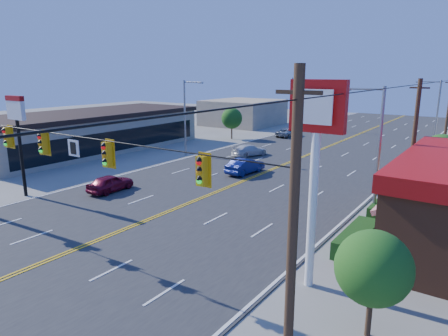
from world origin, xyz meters
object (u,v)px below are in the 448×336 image
Objects in this scene: pizza_hut_sign at (18,125)px; car_magenta at (111,184)px; car_blue at (245,166)px; kfc_pylon at (316,144)px; car_white at (249,151)px; signal_span at (58,157)px; car_silver at (288,133)px.

pizza_hut_sign is 1.84× the size of car_magenta.
pizza_hut_sign is 18.14m from car_blue.
car_white is at bearing 126.70° from kfc_pylon.
car_blue is at bearing 56.44° from pizza_hut_sign.
kfc_pylon is (11.12, 4.00, 1.16)m from signal_span.
car_white is (-3.73, 6.84, -0.08)m from car_blue.
car_blue is (5.38, 10.46, 0.05)m from car_magenta.
signal_span is 5.87× the size of car_blue.
pizza_hut_sign is at bearing 41.20° from car_magenta.
car_blue is 7.79m from car_white.
signal_span is at bearing 103.86° from car_silver.
pizza_hut_sign is 36.24m from car_silver.
signal_span is 2.86× the size of kfc_pylon.
pizza_hut_sign reaches higher than car_blue.
signal_span is 40.66m from car_silver.
car_blue is at bearing 109.67° from car_silver.
signal_span is 5.70× the size of car_silver.
car_magenta is (-6.54, 8.18, -4.25)m from signal_span.
car_magenta is (-17.66, 4.18, -5.41)m from kfc_pylon.
signal_span is at bearing 97.87° from car_blue.
kfc_pylon is 27.34m from car_white.
car_white is at bearing 74.42° from pizza_hut_sign.
car_magenta is at bearing 128.65° from signal_span.
car_silver is at bearing -60.97° from car_white.
car_magenta is at bearing 43.98° from pizza_hut_sign.
car_silver is at bearing 117.27° from kfc_pylon.
car_blue reaches higher than car_silver.
kfc_pylon is 1.24× the size of pizza_hut_sign.
pizza_hut_sign is at bearing 159.81° from signal_span.
signal_span is 19.15m from car_blue.
car_white reaches higher than car_silver.
kfc_pylon is 1.99× the size of car_silver.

